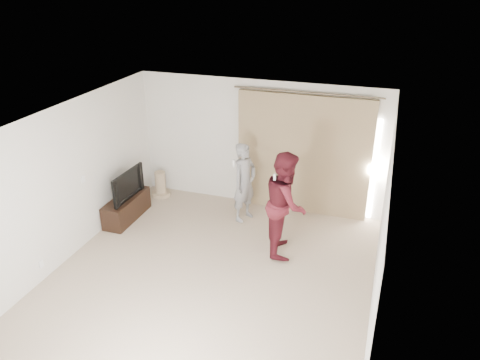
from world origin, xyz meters
name	(u,v)px	position (x,y,z in m)	size (l,w,h in m)	color
floor	(210,277)	(0.00, 0.00, 0.00)	(5.50, 5.50, 0.00)	#C3AB92
wall_back	(259,144)	(0.00, 2.75, 1.30)	(5.00, 0.04, 2.60)	white
wall_left	(67,183)	(-2.50, 0.00, 1.30)	(0.04, 5.50, 2.60)	white
ceiling	(205,122)	(0.00, 0.00, 2.60)	(5.00, 5.50, 0.01)	white
curtain	(303,155)	(0.91, 2.68, 1.20)	(2.80, 0.11, 2.46)	tan
tv_console	(127,208)	(-2.27, 1.28, 0.23)	(0.41, 1.18, 0.46)	black
tv	(124,184)	(-2.27, 1.28, 0.74)	(0.99, 0.13, 0.57)	black
scratching_post	(161,186)	(-2.10, 2.40, 0.22)	(0.41, 0.41, 0.54)	tan
person_man	(245,182)	(-0.07, 2.00, 0.78)	(0.56, 0.67, 1.56)	gray
person_woman	(286,203)	(0.93, 1.15, 0.92)	(0.87, 1.02, 1.83)	#551620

